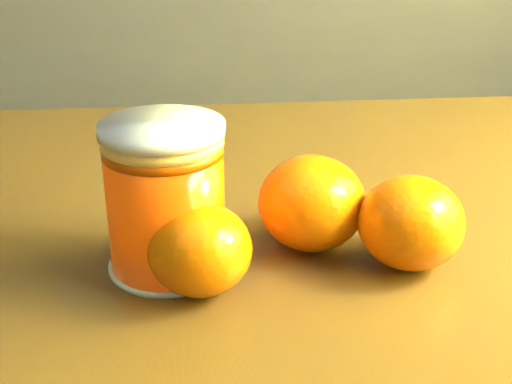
{
  "coord_description": "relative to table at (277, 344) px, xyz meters",
  "views": [
    {
      "loc": [
        0.8,
        -0.28,
        0.98
      ],
      "look_at": [
        0.81,
        0.16,
        0.78
      ],
      "focal_mm": 50.0,
      "sensor_mm": 36.0,
      "label": 1
    }
  ],
  "objects": [
    {
      "name": "table",
      "position": [
        0.0,
        0.0,
        0.0
      ],
      "size": [
        1.02,
        0.74,
        0.73
      ],
      "rotation": [
        0.0,
        0.0,
        0.06
      ],
      "color": "#583C16",
      "rests_on": "ground"
    },
    {
      "name": "juice_glass",
      "position": [
        -0.08,
        -0.04,
        0.14
      ],
      "size": [
        0.08,
        0.08,
        0.1
      ],
      "rotation": [
        0.0,
        0.0,
        -0.14
      ],
      "color": "#E74304",
      "rests_on": "table"
    },
    {
      "name": "orange_front",
      "position": [
        0.02,
        -0.01,
        0.13
      ],
      "size": [
        0.1,
        0.1,
        0.07
      ],
      "primitive_type": "ellipsoid",
      "rotation": [
        0.0,
        0.0,
        0.3
      ],
      "color": "#DC6604",
      "rests_on": "table"
    },
    {
      "name": "orange_back",
      "position": [
        -0.05,
        -0.07,
        0.12
      ],
      "size": [
        0.07,
        0.07,
        0.06
      ],
      "primitive_type": "ellipsoid",
      "rotation": [
        0.0,
        0.0,
        -0.05
      ],
      "color": "#DC6604",
      "rests_on": "table"
    },
    {
      "name": "orange_extra",
      "position": [
        0.09,
        -0.04,
        0.13
      ],
      "size": [
        0.07,
        0.07,
        0.06
      ],
      "primitive_type": "ellipsoid",
      "rotation": [
        0.0,
        0.0,
        0.02
      ],
      "color": "#DC6604",
      "rests_on": "table"
    }
  ]
}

